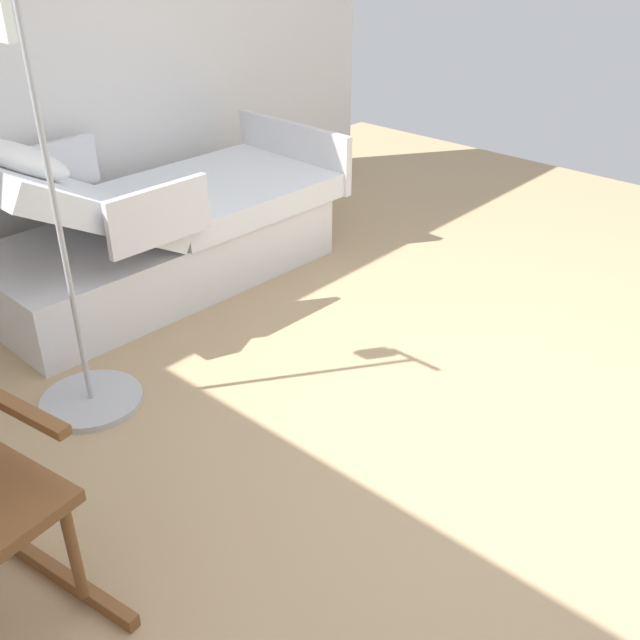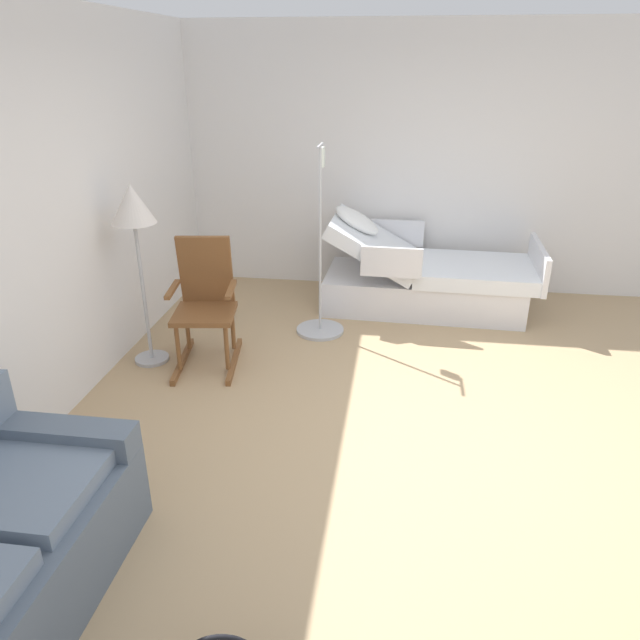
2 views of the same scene
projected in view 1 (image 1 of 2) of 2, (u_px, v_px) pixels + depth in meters
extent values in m
plane|color=tan|center=(493.00, 460.00, 2.92)|extent=(7.14, 7.14, 0.00)
cube|color=white|center=(42.00, 22.00, 3.93)|extent=(0.10, 5.07, 2.70)
cube|color=silver|center=(160.00, 253.00, 4.19)|extent=(0.93, 1.96, 0.35)
cube|color=white|center=(221.00, 191.00, 4.36)|extent=(0.95, 1.18, 0.14)
cube|color=white|center=(62.00, 198.00, 3.63)|extent=(0.94, 0.92, 0.58)
ellipsoid|color=white|center=(21.00, 160.00, 3.41)|extent=(0.36, 0.50, 0.35)
cube|color=silver|center=(159.00, 216.00, 3.47)|extent=(0.05, 0.56, 0.28)
cube|color=silver|center=(51.00, 168.00, 4.07)|extent=(0.05, 0.56, 0.28)
cube|color=silver|center=(293.00, 151.00, 4.68)|extent=(0.95, 0.08, 0.36)
cylinder|color=black|center=(69.00, 350.00, 3.53)|extent=(0.10, 0.10, 0.10)
cylinder|color=black|center=(304.00, 249.00, 4.54)|extent=(0.10, 0.10, 0.10)
cylinder|color=black|center=(228.00, 219.00, 4.97)|extent=(0.10, 0.10, 0.10)
cube|color=brown|center=(52.00, 569.00, 2.41)|extent=(0.76, 0.15, 0.05)
cylinder|color=brown|center=(73.00, 549.00, 2.20)|extent=(0.04, 0.04, 0.40)
cube|color=brown|center=(20.00, 410.00, 2.09)|extent=(0.39, 0.10, 0.03)
cylinder|color=#B2B5BA|center=(92.00, 400.00, 3.24)|extent=(0.44, 0.44, 0.03)
cylinder|color=#B2B5BA|center=(58.00, 221.00, 2.82)|extent=(0.02, 0.02, 1.65)
cube|color=white|center=(2.00, 18.00, 2.53)|extent=(0.09, 0.04, 0.16)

